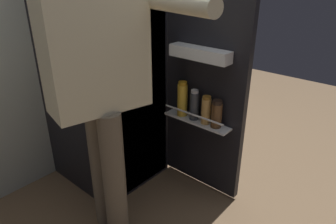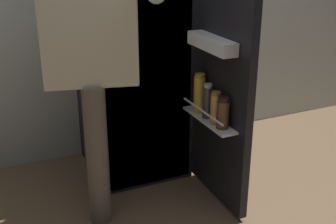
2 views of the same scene
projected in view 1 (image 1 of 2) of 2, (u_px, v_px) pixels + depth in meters
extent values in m
plane|color=brown|center=(167.00, 202.00, 2.04)|extent=(6.26, 6.26, 0.00)
cube|color=black|center=(102.00, 65.00, 2.03)|extent=(0.59, 0.62, 1.66)
cube|color=white|center=(135.00, 74.00, 1.84)|extent=(0.55, 0.01, 1.62)
cube|color=white|center=(129.00, 65.00, 1.85)|extent=(0.51, 0.09, 0.01)
cube|color=black|center=(206.00, 71.00, 1.88)|extent=(0.05, 0.58, 1.62)
cube|color=white|center=(197.00, 121.00, 1.97)|extent=(0.10, 0.46, 0.01)
cylinder|color=silver|center=(193.00, 115.00, 1.91)|extent=(0.01, 0.44, 0.01)
cube|color=white|center=(200.00, 54.00, 1.78)|extent=(0.09, 0.39, 0.07)
cylinder|color=gold|center=(182.00, 100.00, 1.99)|extent=(0.07, 0.07, 0.21)
cylinder|color=#BC8419|center=(183.00, 83.00, 1.94)|extent=(0.06, 0.06, 0.02)
cylinder|color=#333842|center=(194.00, 106.00, 1.94)|extent=(0.06, 0.06, 0.18)
cylinder|color=silver|center=(195.00, 91.00, 1.90)|extent=(0.05, 0.05, 0.02)
cylinder|color=brown|center=(217.00, 116.00, 1.85)|extent=(0.07, 0.07, 0.15)
cylinder|color=black|center=(218.00, 102.00, 1.81)|extent=(0.06, 0.06, 0.02)
cylinder|color=tan|center=(206.00, 111.00, 1.89)|extent=(0.06, 0.06, 0.16)
cylinder|color=#996623|center=(207.00, 98.00, 1.86)|extent=(0.05, 0.05, 0.02)
cylinder|color=red|center=(146.00, 51.00, 1.93)|extent=(0.08, 0.08, 0.11)
cylinder|color=#665B4C|center=(101.00, 165.00, 1.75)|extent=(0.12, 0.12, 0.78)
cylinder|color=#665B4C|center=(114.00, 180.00, 1.63)|extent=(0.12, 0.12, 0.78)
cube|color=beige|center=(95.00, 52.00, 1.40)|extent=(0.50, 0.32, 0.56)
cylinder|color=beige|center=(77.00, 47.00, 1.59)|extent=(0.08, 0.08, 0.52)
cylinder|color=beige|center=(172.00, 2.00, 1.28)|extent=(0.20, 0.53, 0.08)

